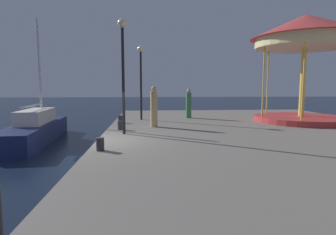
# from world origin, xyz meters

# --- Properties ---
(ground_plane) EXTENTS (120.00, 120.00, 0.00)m
(ground_plane) POSITION_xyz_m (0.00, 0.00, 0.00)
(ground_plane) COLOR black
(quay_dock) EXTENTS (14.34, 23.85, 0.80)m
(quay_dock) POSITION_xyz_m (7.17, 0.00, 0.40)
(quay_dock) COLOR slate
(quay_dock) RESTS_ON ground
(sailboat_navy) EXTENTS (2.11, 6.91, 6.21)m
(sailboat_navy) POSITION_xyz_m (-3.69, 3.79, 0.62)
(sailboat_navy) COLOR #19214C
(sailboat_navy) RESTS_ON ground
(carousel) EXTENTS (5.71, 5.71, 5.73)m
(carousel) POSITION_xyz_m (10.28, 4.35, 5.11)
(carousel) COLOR #B23333
(carousel) RESTS_ON quay_dock
(lamp_post_mid_promenade) EXTENTS (0.36, 0.36, 4.57)m
(lamp_post_mid_promenade) POSITION_xyz_m (0.88, 1.19, 3.90)
(lamp_post_mid_promenade) COLOR black
(lamp_post_mid_promenade) RESTS_ON quay_dock
(lamp_post_far_end) EXTENTS (0.36, 0.36, 4.24)m
(lamp_post_far_end) POSITION_xyz_m (1.49, 5.96, 3.70)
(lamp_post_far_end) COLOR black
(lamp_post_far_end) RESTS_ON quay_dock
(bollard_north) EXTENTS (0.24, 0.24, 0.40)m
(bollard_north) POSITION_xyz_m (0.41, 4.55, 1.00)
(bollard_north) COLOR #2D2D33
(bollard_north) RESTS_ON quay_dock
(bollard_south) EXTENTS (0.24, 0.24, 0.40)m
(bollard_south) POSITION_xyz_m (0.40, -1.69, 1.00)
(bollard_south) COLOR #2D2D33
(bollard_south) RESTS_ON quay_dock
(bollard_center) EXTENTS (0.24, 0.24, 0.40)m
(bollard_center) POSITION_xyz_m (0.62, 2.28, 1.00)
(bollard_center) COLOR #2D2D33
(bollard_center) RESTS_ON quay_dock
(person_mid_promenade) EXTENTS (0.34, 0.34, 1.95)m
(person_mid_promenade) POSITION_xyz_m (2.15, 3.07, 1.72)
(person_mid_promenade) COLOR tan
(person_mid_promenade) RESTS_ON quay_dock
(person_near_carousel) EXTENTS (0.34, 0.34, 1.79)m
(person_near_carousel) POSITION_xyz_m (4.38, 6.61, 1.64)
(person_near_carousel) COLOR #387247
(person_near_carousel) RESTS_ON quay_dock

